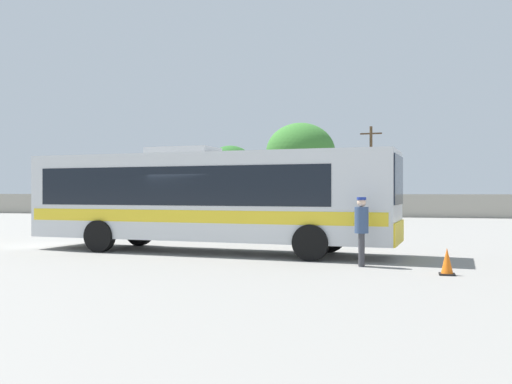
% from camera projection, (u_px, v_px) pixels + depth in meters
% --- Properties ---
extents(ground_plane, '(300.00, 300.00, 0.00)m').
position_uv_depth(ground_plane, '(268.00, 231.00, 28.14)').
color(ground_plane, gray).
extents(perimeter_wall, '(80.00, 0.30, 1.80)m').
position_uv_depth(perimeter_wall, '(320.00, 205.00, 45.87)').
color(perimeter_wall, '#9E998C').
rests_on(perimeter_wall, ground_plane).
extents(coach_bus_silver_yellow, '(12.30, 3.65, 3.43)m').
position_uv_depth(coach_bus_silver_yellow, '(204.00, 196.00, 18.51)').
color(coach_bus_silver_yellow, silver).
rests_on(coach_bus_silver_yellow, ground_plane).
extents(attendant_by_bus_door, '(0.39, 0.39, 1.82)m').
position_uv_depth(attendant_by_bus_door, '(361.00, 227.00, 14.87)').
color(attendant_by_bus_door, '#38383D').
rests_on(attendant_by_bus_door, ground_plane).
extents(parked_car_leftmost_dark_blue, '(4.31, 2.25, 1.47)m').
position_uv_depth(parked_car_leftmost_dark_blue, '(128.00, 207.00, 46.21)').
color(parked_car_leftmost_dark_blue, navy).
rests_on(parked_car_leftmost_dark_blue, ground_plane).
extents(parked_car_second_dark_blue, '(4.39, 2.28, 1.48)m').
position_uv_depth(parked_car_second_dark_blue, '(189.00, 207.00, 44.02)').
color(parked_car_second_dark_blue, navy).
rests_on(parked_car_second_dark_blue, ground_plane).
extents(parked_car_third_white, '(4.47, 2.08, 1.41)m').
position_uv_depth(parked_car_third_white, '(263.00, 208.00, 42.65)').
color(parked_car_third_white, silver).
rests_on(parked_car_third_white, ground_plane).
extents(utility_pole_near, '(1.80, 0.24, 7.45)m').
position_uv_depth(utility_pole_near, '(371.00, 169.00, 47.17)').
color(utility_pole_near, '#4C3823').
rests_on(utility_pole_near, ground_plane).
extents(roadside_tree_left, '(4.45, 4.45, 6.42)m').
position_uv_depth(roadside_tree_left, '(231.00, 166.00, 54.18)').
color(roadside_tree_left, brown).
rests_on(roadside_tree_left, ground_plane).
extents(roadside_tree_midleft, '(5.94, 5.94, 7.93)m').
position_uv_depth(roadside_tree_midleft, '(301.00, 152.00, 48.83)').
color(roadside_tree_midleft, brown).
rests_on(roadside_tree_midleft, ground_plane).
extents(traffic_cone_on_apron, '(0.36, 0.36, 0.64)m').
position_uv_depth(traffic_cone_on_apron, '(447.00, 262.00, 13.31)').
color(traffic_cone_on_apron, black).
rests_on(traffic_cone_on_apron, ground_plane).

